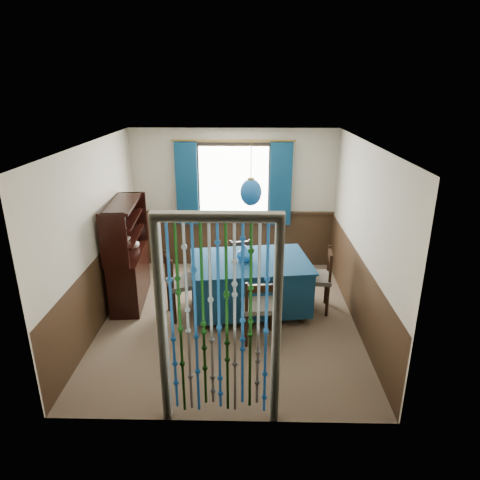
{
  "coord_description": "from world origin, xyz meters",
  "views": [
    {
      "loc": [
        0.27,
        -5.42,
        3.21
      ],
      "look_at": [
        0.15,
        0.27,
        1.12
      ],
      "focal_mm": 32.0,
      "sensor_mm": 36.0,
      "label": 1
    }
  ],
  "objects_px": {
    "chair_left": "(181,283)",
    "vase_table": "(244,254)",
    "dining_table": "(250,282)",
    "chair_right": "(317,278)",
    "bowl_shelf": "(124,239)",
    "vase_sideboard": "(134,242)",
    "chair_near": "(259,307)",
    "pendant_lamp": "(251,192)",
    "sideboard": "(128,267)",
    "chair_far": "(242,264)"
  },
  "relations": [
    {
      "from": "chair_near",
      "to": "chair_left",
      "type": "height_order",
      "value": "chair_left"
    },
    {
      "from": "chair_near",
      "to": "pendant_lamp",
      "type": "distance_m",
      "value": 1.55
    },
    {
      "from": "chair_near",
      "to": "sideboard",
      "type": "height_order",
      "value": "sideboard"
    },
    {
      "from": "chair_left",
      "to": "dining_table",
      "type": "bearing_deg",
      "value": 76.24
    },
    {
      "from": "chair_far",
      "to": "pendant_lamp",
      "type": "bearing_deg",
      "value": 88.32
    },
    {
      "from": "chair_right",
      "to": "pendant_lamp",
      "type": "relative_size",
      "value": 1.11
    },
    {
      "from": "chair_far",
      "to": "sideboard",
      "type": "bearing_deg",
      "value": 3.07
    },
    {
      "from": "chair_left",
      "to": "vase_sideboard",
      "type": "height_order",
      "value": "vase_sideboard"
    },
    {
      "from": "chair_left",
      "to": "pendant_lamp",
      "type": "height_order",
      "value": "pendant_lamp"
    },
    {
      "from": "chair_near",
      "to": "chair_far",
      "type": "bearing_deg",
      "value": 93.29
    },
    {
      "from": "pendant_lamp",
      "to": "vase_sideboard",
      "type": "xyz_separation_m",
      "value": [
        -1.8,
        0.51,
        -0.94
      ]
    },
    {
      "from": "dining_table",
      "to": "chair_left",
      "type": "bearing_deg",
      "value": -179.92
    },
    {
      "from": "chair_left",
      "to": "vase_table",
      "type": "xyz_separation_m",
      "value": [
        0.91,
        0.12,
        0.41
      ]
    },
    {
      "from": "sideboard",
      "to": "bowl_shelf",
      "type": "bearing_deg",
      "value": -82.66
    },
    {
      "from": "sideboard",
      "to": "chair_left",
      "type": "bearing_deg",
      "value": -31.19
    },
    {
      "from": "dining_table",
      "to": "chair_right",
      "type": "height_order",
      "value": "chair_right"
    },
    {
      "from": "chair_left",
      "to": "pendant_lamp",
      "type": "bearing_deg",
      "value": 76.24
    },
    {
      "from": "chair_far",
      "to": "vase_sideboard",
      "type": "bearing_deg",
      "value": -3.81
    },
    {
      "from": "chair_left",
      "to": "sideboard",
      "type": "distance_m",
      "value": 0.98
    },
    {
      "from": "chair_left",
      "to": "vase_sideboard",
      "type": "relative_size",
      "value": 5.56
    },
    {
      "from": "chair_far",
      "to": "sideboard",
      "type": "height_order",
      "value": "sideboard"
    },
    {
      "from": "chair_near",
      "to": "bowl_shelf",
      "type": "distance_m",
      "value": 2.17
    },
    {
      "from": "dining_table",
      "to": "vase_table",
      "type": "bearing_deg",
      "value": -170.43
    },
    {
      "from": "chair_left",
      "to": "chair_near",
      "type": "bearing_deg",
      "value": 38.57
    },
    {
      "from": "chair_right",
      "to": "chair_left",
      "type": "bearing_deg",
      "value": 102.84
    },
    {
      "from": "chair_near",
      "to": "chair_left",
      "type": "distance_m",
      "value": 1.28
    },
    {
      "from": "dining_table",
      "to": "vase_table",
      "type": "distance_m",
      "value": 0.46
    },
    {
      "from": "chair_right",
      "to": "pendant_lamp",
      "type": "bearing_deg",
      "value": 100.96
    },
    {
      "from": "chair_right",
      "to": "chair_near",
      "type": "bearing_deg",
      "value": 140.75
    },
    {
      "from": "bowl_shelf",
      "to": "vase_sideboard",
      "type": "xyz_separation_m",
      "value": [
        0.0,
        0.5,
        -0.23
      ]
    },
    {
      "from": "chair_near",
      "to": "pendant_lamp",
      "type": "relative_size",
      "value": 1.06
    },
    {
      "from": "chair_far",
      "to": "bowl_shelf",
      "type": "height_order",
      "value": "bowl_shelf"
    },
    {
      "from": "pendant_lamp",
      "to": "vase_table",
      "type": "distance_m",
      "value": 0.9
    },
    {
      "from": "sideboard",
      "to": "bowl_shelf",
      "type": "distance_m",
      "value": 0.62
    },
    {
      "from": "vase_table",
      "to": "bowl_shelf",
      "type": "xyz_separation_m",
      "value": [
        -1.72,
        0.04,
        0.19
      ]
    },
    {
      "from": "dining_table",
      "to": "chair_far",
      "type": "xyz_separation_m",
      "value": [
        -0.14,
        0.75,
        -0.04
      ]
    },
    {
      "from": "sideboard",
      "to": "vase_table",
      "type": "relative_size",
      "value": 7.4
    },
    {
      "from": "chair_near",
      "to": "chair_far",
      "type": "xyz_separation_m",
      "value": [
        -0.26,
        1.52,
        -0.06
      ]
    },
    {
      "from": "dining_table",
      "to": "chair_left",
      "type": "xyz_separation_m",
      "value": [
        -0.99,
        -0.14,
        0.04
      ]
    },
    {
      "from": "sideboard",
      "to": "vase_sideboard",
      "type": "distance_m",
      "value": 0.4
    },
    {
      "from": "vase_table",
      "to": "bowl_shelf",
      "type": "relative_size",
      "value": 1.09
    },
    {
      "from": "chair_near",
      "to": "vase_sideboard",
      "type": "distance_m",
      "value": 2.35
    },
    {
      "from": "bowl_shelf",
      "to": "vase_sideboard",
      "type": "distance_m",
      "value": 0.55
    },
    {
      "from": "dining_table",
      "to": "sideboard",
      "type": "bearing_deg",
      "value": 163.07
    },
    {
      "from": "chair_left",
      "to": "bowl_shelf",
      "type": "xyz_separation_m",
      "value": [
        -0.82,
        0.16,
        0.6
      ]
    },
    {
      "from": "sideboard",
      "to": "vase_sideboard",
      "type": "xyz_separation_m",
      "value": [
        0.06,
        0.23,
        0.32
      ]
    },
    {
      "from": "chair_far",
      "to": "chair_right",
      "type": "xyz_separation_m",
      "value": [
        1.13,
        -0.67,
        0.08
      ]
    },
    {
      "from": "chair_far",
      "to": "bowl_shelf",
      "type": "xyz_separation_m",
      "value": [
        -1.67,
        -0.74,
        0.69
      ]
    },
    {
      "from": "chair_left",
      "to": "vase_sideboard",
      "type": "distance_m",
      "value": 1.11
    },
    {
      "from": "chair_right",
      "to": "bowl_shelf",
      "type": "height_order",
      "value": "bowl_shelf"
    }
  ]
}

